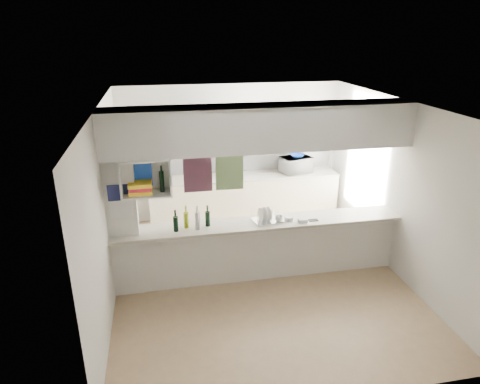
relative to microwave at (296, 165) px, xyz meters
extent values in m
plane|color=#9C7C5A|center=(-1.22, -2.10, -1.08)|extent=(4.80, 4.80, 0.00)
plane|color=white|center=(-1.22, -2.10, 1.52)|extent=(4.80, 4.80, 0.00)
plane|color=silver|center=(-1.22, 0.30, 0.22)|extent=(4.20, 0.00, 4.20)
plane|color=silver|center=(-3.32, -2.10, 0.22)|extent=(0.00, 4.80, 4.80)
plane|color=silver|center=(0.88, -2.10, 0.22)|extent=(0.00, 4.80, 4.80)
cube|color=silver|center=(-1.22, -2.10, -0.64)|extent=(4.20, 0.15, 0.88)
cube|color=#A8A393|center=(-1.22, -2.10, -0.18)|extent=(4.20, 0.50, 0.04)
cube|color=white|center=(-1.22, -2.10, 1.22)|extent=(4.20, 0.50, 0.60)
cube|color=silver|center=(-3.12, -2.10, 0.22)|extent=(0.40, 0.18, 2.60)
cube|color=#191E4C|center=(-3.12, -2.19, 0.47)|extent=(0.30, 0.01, 0.22)
cube|color=white|center=(-3.12, -2.19, 0.24)|extent=(0.30, 0.01, 0.24)
cube|color=#2D1426|center=(-2.07, -1.88, 0.60)|extent=(0.40, 0.02, 0.62)
cube|color=#196F71|center=(-1.62, -1.88, 0.60)|extent=(0.40, 0.02, 0.62)
cube|color=white|center=(-2.77, -2.20, 0.44)|extent=(0.65, 0.35, 0.02)
cube|color=white|center=(-2.77, -2.20, 0.91)|extent=(0.65, 0.35, 0.02)
cube|color=white|center=(-2.77, -2.03, 0.67)|extent=(0.65, 0.02, 0.50)
cube|color=white|center=(-3.08, -2.20, 0.67)|extent=(0.02, 0.35, 0.50)
cube|color=white|center=(-2.45, -2.20, 0.67)|extent=(0.02, 0.35, 0.50)
cube|color=yellow|center=(-2.85, -2.20, 0.47)|extent=(0.30, 0.24, 0.05)
cube|color=red|center=(-2.85, -2.20, 0.52)|extent=(0.28, 0.22, 0.05)
cube|color=yellow|center=(-2.85, -2.20, 0.57)|extent=(0.30, 0.24, 0.05)
cube|color=#0D3399|center=(-2.82, -2.07, 0.67)|extent=(0.26, 0.02, 0.34)
cylinder|color=black|center=(-2.57, -2.20, 0.59)|extent=(0.06, 0.06, 0.28)
cube|color=beige|center=(-1.02, 0.00, -0.63)|extent=(3.60, 0.60, 0.90)
cube|color=#A8A393|center=(-1.02, 0.00, -0.17)|extent=(3.60, 0.63, 0.03)
cube|color=silver|center=(-1.02, 0.29, 0.14)|extent=(3.60, 0.03, 0.60)
cube|color=beige|center=(-1.22, 0.13, 0.80)|extent=(2.62, 0.34, 0.72)
cube|color=white|center=(-0.47, 0.06, 0.40)|extent=(0.60, 0.46, 0.12)
cube|color=silver|center=(-0.47, -0.17, 0.37)|extent=(0.60, 0.02, 0.05)
imported|color=white|center=(0.00, 0.00, 0.00)|extent=(0.64, 0.52, 0.31)
imported|color=#0D3399|center=(0.01, -0.01, 0.19)|extent=(0.27, 0.27, 0.07)
cube|color=silver|center=(-1.10, -2.07, -0.15)|extent=(0.47, 0.38, 0.01)
cylinder|color=white|center=(-1.20, -2.09, -0.04)|extent=(0.05, 0.21, 0.21)
cylinder|color=white|center=(-1.14, -2.08, -0.04)|extent=(0.05, 0.21, 0.21)
cylinder|color=white|center=(-1.08, -2.07, -0.04)|extent=(0.05, 0.21, 0.21)
imported|color=white|center=(-0.95, -2.17, -0.09)|extent=(0.15, 0.15, 0.09)
cylinder|color=black|center=(-2.42, -2.16, -0.05)|extent=(0.07, 0.07, 0.21)
cylinder|color=black|center=(-2.42, -2.16, 0.11)|extent=(0.03, 0.03, 0.10)
cylinder|color=#8DA41B|center=(-2.27, -2.08, -0.04)|extent=(0.07, 0.07, 0.23)
cylinder|color=#8DA41B|center=(-2.27, -2.08, 0.12)|extent=(0.03, 0.03, 0.10)
cylinder|color=silver|center=(-2.12, -2.16, -0.03)|extent=(0.07, 0.07, 0.25)
cylinder|color=silver|center=(-2.12, -2.16, 0.14)|extent=(0.03, 0.03, 0.10)
cylinder|color=black|center=(-1.97, -2.08, -0.05)|extent=(0.07, 0.07, 0.21)
cylinder|color=black|center=(-1.97, -2.08, 0.11)|extent=(0.03, 0.03, 0.10)
cylinder|color=silver|center=(-0.79, -2.12, -0.12)|extent=(0.13, 0.13, 0.06)
cube|color=silver|center=(-0.61, -2.22, -0.13)|extent=(0.13, 0.09, 0.05)
cube|color=black|center=(-0.44, -2.19, -0.15)|extent=(0.14, 0.07, 0.01)
cylinder|color=black|center=(-1.51, 0.05, -0.08)|extent=(0.10, 0.10, 0.14)
cube|color=brown|center=(-1.32, 0.08, -0.07)|extent=(0.10, 0.08, 0.18)
camera|label=1|loc=(-2.57, -7.55, 2.45)|focal=32.00mm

